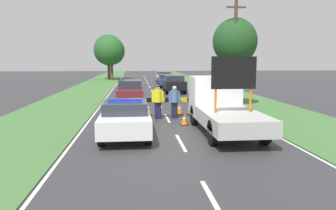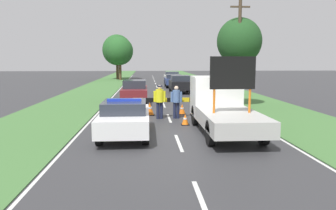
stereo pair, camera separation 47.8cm
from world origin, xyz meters
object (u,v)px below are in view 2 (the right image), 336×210
(police_car, at_px, (125,118))
(traffic_cone_near_truck, at_px, (182,109))
(traffic_cone_centre_front, at_px, (115,114))
(roadside_tree_near_right, at_px, (120,51))
(work_truck, at_px, (222,105))
(roadside_tree_mid_left, at_px, (239,42))
(traffic_cone_behind_barrier, at_px, (150,109))
(roadside_tree_near_left, at_px, (117,50))
(traffic_cone_near_police, at_px, (185,119))
(pedestrian_civilian, at_px, (176,99))
(queued_car_hatch_blue, at_px, (173,80))
(queued_car_sedan_black, at_px, (180,84))
(police_officer, at_px, (160,99))
(traffic_cone_lane_edge, at_px, (195,109))
(queued_car_wagon_maroon, at_px, (135,91))
(road_barrier, at_px, (167,101))
(utility_pole, at_px, (239,51))
(queued_car_van_white, at_px, (172,77))

(police_car, xyz_separation_m, traffic_cone_near_truck, (2.86, 5.21, -0.46))
(traffic_cone_centre_front, height_order, roadside_tree_near_right, roadside_tree_near_right)
(work_truck, distance_m, traffic_cone_near_truck, 4.66)
(roadside_tree_mid_left, bearing_deg, traffic_cone_behind_barrier, -152.55)
(roadside_tree_near_left, xyz_separation_m, roadside_tree_mid_left, (10.52, -31.61, -0.43))
(work_truck, relative_size, traffic_cone_near_police, 11.04)
(pedestrian_civilian, distance_m, queued_car_hatch_blue, 19.82)
(queued_car_sedan_black, bearing_deg, roadside_tree_mid_left, 106.72)
(work_truck, distance_m, traffic_cone_near_police, 2.11)
(police_officer, bearing_deg, traffic_cone_behind_barrier, -47.49)
(police_car, relative_size, traffic_cone_near_police, 8.48)
(police_car, xyz_separation_m, traffic_cone_lane_edge, (3.53, 4.79, -0.40))
(roadside_tree_mid_left, bearing_deg, queued_car_wagon_maroon, 159.94)
(roadside_tree_near_left, bearing_deg, pedestrian_civilian, -80.28)
(traffic_cone_lane_edge, height_order, queued_car_hatch_blue, queued_car_hatch_blue)
(queued_car_wagon_maroon, bearing_deg, traffic_cone_behind_barrier, 100.45)
(road_barrier, height_order, roadside_tree_mid_left, roadside_tree_mid_left)
(police_car, distance_m, roadside_tree_mid_left, 11.04)
(queued_car_hatch_blue, bearing_deg, work_truck, 90.48)
(traffic_cone_near_truck, bearing_deg, police_car, -118.72)
(traffic_cone_behind_barrier, bearing_deg, police_car, -101.73)
(pedestrian_civilian, bearing_deg, traffic_cone_behind_barrier, 154.05)
(queued_car_hatch_blue, bearing_deg, police_officer, 83.26)
(queued_car_wagon_maroon, distance_m, queued_car_sedan_black, 7.96)
(traffic_cone_near_truck, relative_size, utility_pole, 0.09)
(traffic_cone_near_truck, height_order, queued_car_sedan_black, queued_car_sedan_black)
(queued_car_wagon_maroon, distance_m, roadside_tree_near_right, 27.39)
(traffic_cone_centre_front, distance_m, queued_car_wagon_maroon, 6.85)
(police_officer, relative_size, roadside_tree_near_left, 0.25)
(pedestrian_civilian, distance_m, traffic_cone_near_truck, 1.56)
(police_officer, height_order, traffic_cone_near_police, police_officer)
(police_car, relative_size, queued_car_sedan_black, 1.14)
(traffic_cone_near_police, distance_m, traffic_cone_centre_front, 3.73)
(queued_car_wagon_maroon, relative_size, utility_pole, 0.66)
(queued_car_hatch_blue, relative_size, roadside_tree_near_right, 0.62)
(road_barrier, xyz_separation_m, utility_pole, (4.61, 2.81, 2.69))
(police_car, relative_size, traffic_cone_centre_front, 7.43)
(queued_car_sedan_black, bearing_deg, pedestrian_civilian, 83.30)
(police_car, bearing_deg, queued_car_hatch_blue, 76.77)
(work_truck, distance_m, utility_pole, 7.21)
(police_officer, xyz_separation_m, queued_car_hatch_blue, (2.34, 19.83, -0.27))
(work_truck, distance_m, queued_car_hatch_blue, 22.88)
(road_barrier, bearing_deg, traffic_cone_lane_edge, 20.75)
(police_officer, xyz_separation_m, queued_car_van_white, (2.63, 25.97, -0.23))
(roadside_tree_mid_left, bearing_deg, road_barrier, -142.69)
(road_barrier, xyz_separation_m, roadside_tree_near_right, (-5.05, 33.16, 3.50))
(queued_car_sedan_black, bearing_deg, roadside_tree_near_left, -70.90)
(traffic_cone_near_police, xyz_separation_m, queued_car_sedan_black, (1.32, 15.24, 0.58))
(work_truck, height_order, pedestrian_civilian, work_truck)
(police_officer, distance_m, queued_car_wagon_maroon, 6.81)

